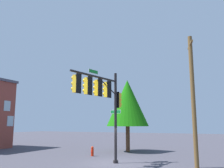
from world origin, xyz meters
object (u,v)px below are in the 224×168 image
signal_pole_assembly (102,96)px  tree_near (127,103)px  fire_hydrant (92,151)px  utility_pole (193,97)px

signal_pole_assembly → tree_near: (-8.71, -1.55, 0.24)m
fire_hydrant → utility_pole: bearing=75.9°
tree_near → utility_pole: bearing=47.6°
tree_near → fire_hydrant: bearing=-19.5°
fire_hydrant → tree_near: bearing=160.5°
utility_pole → fire_hydrant: (-2.26, -9.00, -4.12)m
signal_pole_assembly → tree_near: tree_near is taller
signal_pole_assembly → utility_pole: bearing=108.5°
signal_pole_assembly → fire_hydrant: signal_pole_assembly is taller
signal_pole_assembly → utility_pole: 6.17m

